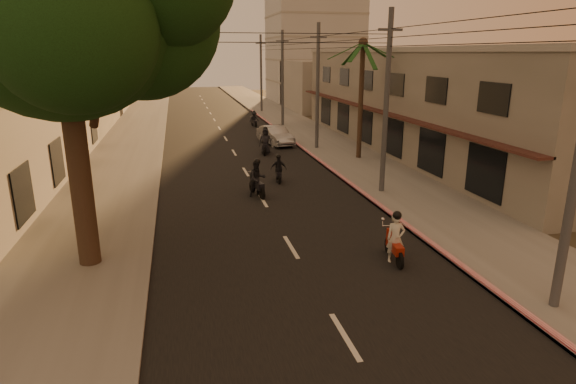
% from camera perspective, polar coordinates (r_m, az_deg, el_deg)
% --- Properties ---
extents(ground, '(160.00, 160.00, 0.00)m').
position_cam_1_polar(ground, '(16.22, 2.00, -9.24)').
color(ground, '#383023').
rests_on(ground, ground).
extents(road, '(10.00, 140.00, 0.02)m').
position_cam_1_polar(road, '(35.05, -6.41, 4.66)').
color(road, black).
rests_on(road, ground).
extents(sidewalk_right, '(5.00, 140.00, 0.12)m').
position_cam_1_polar(sidewalk_right, '(36.62, 5.37, 5.27)').
color(sidewalk_right, slate).
rests_on(sidewalk_right, ground).
extents(sidewalk_left, '(5.00, 140.00, 0.12)m').
position_cam_1_polar(sidewalk_left, '(35.03, -18.71, 3.97)').
color(sidewalk_left, slate).
rests_on(sidewalk_left, ground).
extents(curb_stripe, '(0.20, 60.00, 0.20)m').
position_cam_1_polar(curb_stripe, '(31.24, 4.02, 3.47)').
color(curb_stripe, red).
rests_on(curb_stripe, ground).
extents(shophouse_row, '(8.80, 34.20, 7.30)m').
position_cam_1_polar(shophouse_row, '(36.87, 16.25, 10.41)').
color(shophouse_row, gray).
rests_on(shophouse_row, ground).
extents(distant_tower, '(12.10, 12.10, 28.00)m').
position_cam_1_polar(distant_tower, '(73.22, 3.09, 21.70)').
color(distant_tower, '#B7B5B2').
rests_on(distant_tower, ground).
extents(palm_tree, '(5.00, 5.00, 8.20)m').
position_cam_1_polar(palm_tree, '(32.37, 8.87, 16.35)').
color(palm_tree, black).
rests_on(palm_tree, ground).
extents(utility_poles, '(1.20, 48.26, 9.00)m').
position_cam_1_polar(utility_poles, '(35.58, 3.58, 15.48)').
color(utility_poles, '#38383A').
rests_on(utility_poles, ground).
extents(filler_right, '(8.00, 14.00, 6.00)m').
position_cam_1_polar(filler_right, '(61.89, 3.96, 12.49)').
color(filler_right, '#9D978E').
rests_on(filler_right, ground).
extents(filler_left_near, '(8.00, 14.00, 4.40)m').
position_cam_1_polar(filler_left_near, '(49.44, -25.05, 9.18)').
color(filler_left_near, '#9D978E').
rests_on(filler_left_near, ground).
extents(filler_left_far, '(8.00, 14.00, 7.00)m').
position_cam_1_polar(filler_left_far, '(67.01, -22.13, 12.09)').
color(filler_left_far, '#9D978E').
rests_on(filler_left_far, ground).
extents(scooter_red, '(0.80, 1.87, 1.85)m').
position_cam_1_polar(scooter_red, '(16.94, 12.60, -5.51)').
color(scooter_red, black).
rests_on(scooter_red, ground).
extents(scooter_mid_a, '(1.17, 1.96, 1.95)m').
position_cam_1_polar(scooter_mid_a, '(24.05, -3.66, 1.53)').
color(scooter_mid_a, black).
rests_on(scooter_mid_a, ground).
extents(scooter_mid_b, '(0.97, 1.62, 1.59)m').
position_cam_1_polar(scooter_mid_b, '(26.73, -1.13, 2.68)').
color(scooter_mid_b, black).
rests_on(scooter_mid_b, ground).
extents(scooter_far_a, '(1.23, 1.95, 1.98)m').
position_cam_1_polar(scooter_far_a, '(34.23, -2.68, 5.97)').
color(scooter_far_a, black).
rests_on(scooter_far_a, ground).
extents(scooter_far_b, '(1.13, 1.61, 1.58)m').
position_cam_1_polar(scooter_far_b, '(47.27, -4.02, 8.58)').
color(scooter_far_b, black).
rests_on(scooter_far_b, ground).
extents(parked_car, '(3.27, 5.02, 1.46)m').
position_cam_1_polar(parked_car, '(37.92, -1.50, 6.73)').
color(parked_car, '#A2A5AA').
rests_on(parked_car, ground).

